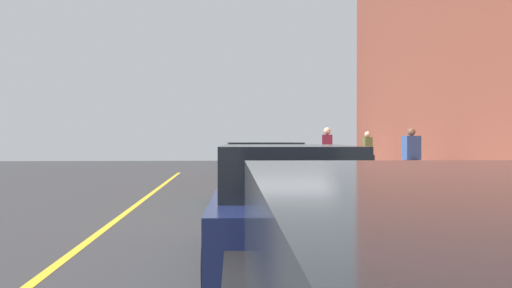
{
  "coord_description": "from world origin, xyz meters",
  "views": [
    {
      "loc": [
        -12.09,
        1.08,
        1.6
      ],
      "look_at": [
        -0.92,
        0.45,
        1.49
      ],
      "focal_mm": 39.11,
      "sensor_mm": 36.0,
      "label": 1
    }
  ],
  "objects": [
    {
      "name": "rolling_suitcase",
      "position": [
        4.32,
        -4.5,
        0.42
      ],
      "size": [
        0.34,
        0.22,
        0.88
      ],
      "color": "#471E19",
      "rests_on": "sidewalk"
    },
    {
      "name": "pedestrian_olive_coat",
      "position": [
        9.16,
        -4.43,
        1.07
      ],
      "size": [
        0.47,
        0.57,
        1.72
      ],
      "color": "black",
      "rests_on": "sidewalk"
    },
    {
      "name": "ground_plane",
      "position": [
        0.0,
        0.0,
        0.0
      ],
      "size": [
        56.0,
        56.0,
        0.0
      ],
      "primitive_type": "plane",
      "color": "#333335"
    },
    {
      "name": "pedestrian_burgundy_coat",
      "position": [
        5.46,
        -2.18,
        1.11
      ],
      "size": [
        0.54,
        0.58,
        1.8
      ],
      "color": "black",
      "rests_on": "sidewalk"
    },
    {
      "name": "pedestrian_blue_coat",
      "position": [
        3.89,
        -4.37,
        1.09
      ],
      "size": [
        0.57,
        0.53,
        1.75
      ],
      "color": "black",
      "rests_on": "sidewalk"
    },
    {
      "name": "snow_bank_curb",
      "position": [
        -0.42,
        -0.7,
        0.11
      ],
      "size": [
        5.31,
        0.56,
        0.22
      ],
      "primitive_type": "cube",
      "color": "white",
      "rests_on": "ground"
    },
    {
      "name": "parked_car_navy",
      "position": [
        -5.03,
        0.31,
        0.76
      ],
      "size": [
        4.79,
        2.01,
        1.51
      ],
      "color": "black",
      "rests_on": "ground"
    },
    {
      "name": "parked_car_green",
      "position": [
        0.85,
        0.22,
        0.76
      ],
      "size": [
        4.69,
        1.94,
        1.51
      ],
      "color": "black",
      "rests_on": "ground"
    },
    {
      "name": "sidewalk",
      "position": [
        0.0,
        -3.3,
        0.07
      ],
      "size": [
        28.0,
        4.6,
        0.15
      ],
      "primitive_type": "cube",
      "color": "#A39E93",
      "rests_on": "ground"
    },
    {
      "name": "lane_stripe_centre",
      "position": [
        0.0,
        3.2,
        0.0
      ],
      "size": [
        28.0,
        0.14,
        0.01
      ],
      "primitive_type": "cube",
      "color": "gold",
      "rests_on": "ground"
    }
  ]
}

